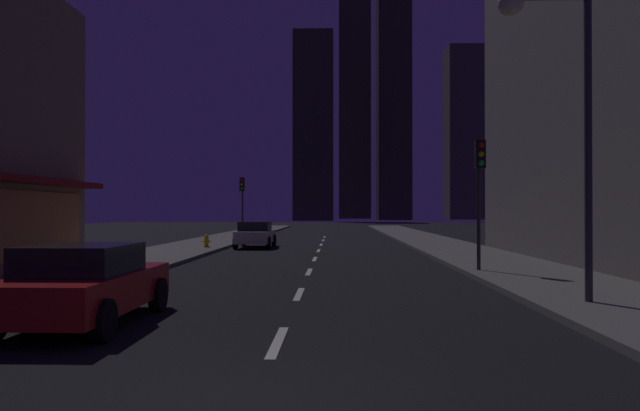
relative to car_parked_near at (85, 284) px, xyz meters
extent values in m
cube|color=black|center=(3.60, 27.53, -0.79)|extent=(78.00, 136.00, 0.10)
cube|color=#605E59|center=(10.60, 27.53, -0.67)|extent=(4.00, 76.00, 0.15)
cube|color=#605E59|center=(-3.40, 27.53, -0.67)|extent=(4.00, 76.00, 0.15)
cube|color=silver|center=(3.60, -1.27, -0.73)|extent=(0.16, 2.20, 0.01)
cube|color=silver|center=(3.60, 3.93, -0.73)|extent=(0.16, 2.20, 0.01)
cube|color=silver|center=(3.60, 9.13, -0.73)|extent=(0.16, 2.20, 0.01)
cube|color=silver|center=(3.60, 14.33, -0.73)|extent=(0.16, 2.20, 0.01)
cube|color=silver|center=(3.60, 19.53, -0.73)|extent=(0.16, 2.20, 0.01)
cube|color=silver|center=(3.60, 24.73, -0.73)|extent=(0.16, 2.20, 0.01)
cube|color=silver|center=(3.60, 29.93, -0.73)|extent=(0.16, 2.20, 0.01)
cube|color=silver|center=(3.60, 35.13, -0.73)|extent=(0.16, 2.20, 0.01)
cube|color=#343127|center=(-0.31, 113.02, 19.09)|extent=(8.37, 7.75, 39.65)
cube|color=#38352A|center=(9.42, 146.42, 37.58)|extent=(8.40, 8.34, 76.65)
cube|color=#312E25|center=(17.67, 123.55, 35.44)|extent=(7.46, 8.77, 72.36)
cube|color=#4F4B3B|center=(35.39, 131.93, 20.07)|extent=(8.22, 8.66, 41.63)
cube|color=#B21919|center=(0.00, 0.05, -0.13)|extent=(1.80, 4.20, 0.65)
cube|color=black|center=(0.00, -0.15, 0.43)|extent=(1.64, 2.00, 0.55)
cylinder|color=black|center=(-0.88, 1.45, -0.40)|extent=(0.22, 0.68, 0.68)
cylinder|color=black|center=(0.88, 1.45, -0.40)|extent=(0.22, 0.68, 0.68)
cylinder|color=black|center=(0.88, -1.35, -0.40)|extent=(0.22, 0.68, 0.68)
sphere|color=white|center=(-0.55, 2.10, -0.08)|extent=(0.18, 0.18, 0.18)
sphere|color=white|center=(0.55, 2.10, -0.08)|extent=(0.18, 0.18, 0.18)
cube|color=silver|center=(0.00, 22.09, -0.13)|extent=(1.80, 4.20, 0.65)
cube|color=black|center=(0.00, 21.89, 0.43)|extent=(1.64, 2.00, 0.55)
cylinder|color=black|center=(-0.88, 23.49, -0.40)|extent=(0.22, 0.68, 0.68)
cylinder|color=black|center=(0.88, 23.49, -0.40)|extent=(0.22, 0.68, 0.68)
cylinder|color=black|center=(-0.88, 20.69, -0.40)|extent=(0.22, 0.68, 0.68)
cylinder|color=black|center=(0.88, 20.69, -0.40)|extent=(0.22, 0.68, 0.68)
sphere|color=white|center=(-0.55, 24.14, -0.08)|extent=(0.18, 0.18, 0.18)
sphere|color=white|center=(0.55, 24.14, -0.08)|extent=(0.18, 0.18, 0.18)
cylinder|color=gold|center=(-2.30, 20.07, -0.32)|extent=(0.22, 0.22, 0.55)
sphere|color=gold|center=(-2.30, 20.07, -0.04)|extent=(0.21, 0.21, 0.21)
cylinder|color=gold|center=(-2.30, 20.07, -0.56)|extent=(0.30, 0.30, 0.06)
cylinder|color=gold|center=(-2.46, 20.07, -0.29)|extent=(0.10, 0.10, 0.10)
cylinder|color=gold|center=(-2.14, 20.07, -0.29)|extent=(0.10, 0.10, 0.10)
cylinder|color=#2D2D2D|center=(9.10, 8.57, 1.51)|extent=(0.12, 0.12, 4.20)
cube|color=black|center=(9.10, 8.37, 3.11)|extent=(0.32, 0.24, 0.90)
sphere|color=red|center=(9.10, 8.24, 3.39)|extent=(0.18, 0.18, 0.18)
sphere|color=#F2B20C|center=(9.10, 8.24, 3.11)|extent=(0.18, 0.18, 0.18)
sphere|color=#19D833|center=(9.10, 8.24, 2.83)|extent=(0.18, 0.18, 0.18)
cylinder|color=#2D2D2D|center=(-1.90, 29.33, 1.51)|extent=(0.12, 0.12, 4.20)
cube|color=black|center=(-1.90, 29.13, 3.11)|extent=(0.32, 0.24, 0.90)
sphere|color=red|center=(-1.90, 29.00, 3.39)|extent=(0.18, 0.18, 0.18)
sphere|color=#F2B20C|center=(-1.90, 29.00, 3.11)|extent=(0.18, 0.18, 0.18)
sphere|color=#19D833|center=(-1.90, 29.00, 2.83)|extent=(0.18, 0.18, 0.18)
cylinder|color=#38383D|center=(9.80, 2.02, 2.66)|extent=(0.16, 0.16, 6.50)
sphere|color=#FCF7CC|center=(8.20, 2.02, 5.71)|extent=(0.56, 0.56, 0.56)
camera|label=1|loc=(4.51, -10.35, 1.31)|focal=32.76mm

